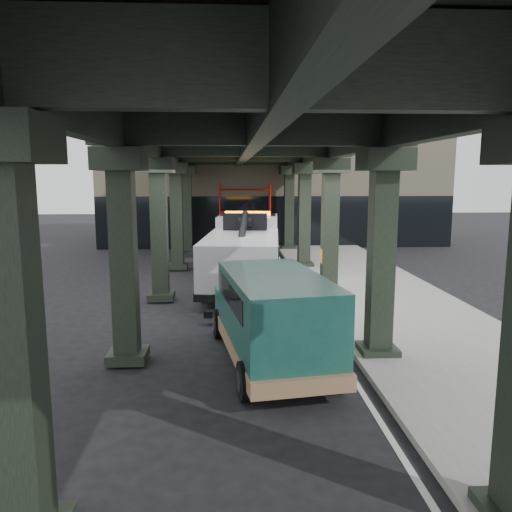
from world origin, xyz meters
name	(u,v)px	position (x,y,z in m)	size (l,w,h in m)	color
ground	(260,315)	(0.00, 0.00, 0.00)	(90.00, 90.00, 0.00)	black
sidewalk	(380,296)	(4.50, 2.00, 0.07)	(5.00, 40.00, 0.15)	gray
lane_stripe	(304,299)	(1.70, 2.00, 0.01)	(0.12, 38.00, 0.01)	silver
viaduct	(245,144)	(-0.40, 2.00, 5.46)	(7.40, 32.00, 6.40)	black
building	(270,182)	(2.00, 20.00, 4.00)	(22.00, 10.00, 8.00)	#C6B793
scaffolding	(245,215)	(0.00, 14.64, 2.11)	(3.08, 0.88, 4.00)	red
tow_truck	(245,250)	(-0.34, 4.29, 1.48)	(3.44, 9.44, 3.03)	black
towed_van	(272,316)	(-0.01, -4.31, 1.18)	(2.86, 5.67, 2.20)	#13453C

